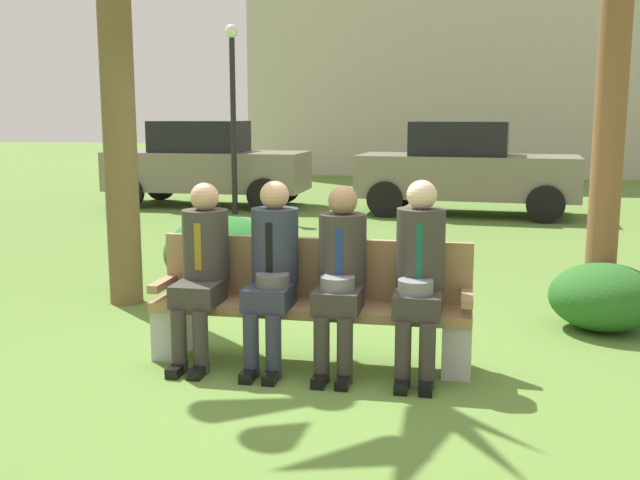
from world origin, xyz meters
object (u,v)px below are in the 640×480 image
at_px(seated_man_leftmost, 202,263).
at_px(seated_man_centerright, 340,269).
at_px(park_bench, 311,303).
at_px(seated_man_centerleft, 272,265).
at_px(parked_car_far, 465,169).
at_px(seated_man_rightmost, 419,269).
at_px(street_lamp, 233,99).
at_px(shrub_mid_lawn, 604,297).
at_px(building_backdrop, 454,17).
at_px(parked_car_near, 206,164).
at_px(shrub_near_bench, 223,253).

xyz_separation_m(seated_man_leftmost, seated_man_centerright, (1.02, -0.01, -0.01)).
relative_size(park_bench, seated_man_centerleft, 1.74).
xyz_separation_m(seated_man_centerright, parked_car_far, (0.87, 8.65, 0.11)).
height_order(seated_man_centerright, seated_man_rightmost, seated_man_rightmost).
relative_size(seated_man_rightmost, parked_car_far, 0.34).
relative_size(seated_man_centerleft, street_lamp, 0.40).
bearing_deg(seated_man_centerleft, shrub_mid_lawn, 28.56).
bearing_deg(street_lamp, seated_man_centerleft, -70.67).
xyz_separation_m(seated_man_centerright, building_backdrop, (0.39, 19.86, 4.16)).
bearing_deg(seated_man_leftmost, street_lamp, 105.84).
xyz_separation_m(seated_man_centerright, shrub_mid_lawn, (2.03, 1.38, -0.44)).
relative_size(seated_man_centerleft, parked_car_near, 0.34).
relative_size(seated_man_centerright, parked_car_far, 0.33).
xyz_separation_m(shrub_near_bench, shrub_mid_lawn, (3.62, -0.81, -0.10)).
bearing_deg(park_bench, parked_car_near, 114.02).
height_order(park_bench, shrub_near_bench, park_bench).
bearing_deg(street_lamp, shrub_near_bench, -73.75).
xyz_separation_m(seated_man_rightmost, building_backdrop, (-0.16, 19.86, 4.13)).
bearing_deg(parked_car_near, parked_car_far, -4.00).
bearing_deg(seated_man_centerleft, park_bench, 27.11).
bearing_deg(seated_man_rightmost, parked_car_far, 87.88).
bearing_deg(seated_man_centerright, shrub_near_bench, 126.21).
relative_size(park_bench, seated_man_centerright, 1.77).
bearing_deg(seated_man_centerleft, shrub_near_bench, 116.83).
bearing_deg(seated_man_rightmost, park_bench, 170.65).
height_order(parked_car_near, parked_car_far, same).
relative_size(seated_man_leftmost, shrub_near_bench, 1.07).
height_order(seated_man_centerleft, building_backdrop, building_backdrop).
xyz_separation_m(seated_man_centerleft, building_backdrop, (0.89, 19.86, 4.14)).
bearing_deg(parked_car_near, park_bench, -65.98).
height_order(park_bench, seated_man_rightmost, seated_man_rightmost).
height_order(parked_car_far, street_lamp, street_lamp).
bearing_deg(parked_car_far, parked_car_near, 176.00).
bearing_deg(street_lamp, seated_man_leftmost, -74.16).
distance_m(seated_man_centerright, parked_car_near, 9.94).
height_order(park_bench, shrub_mid_lawn, park_bench).
relative_size(seated_man_rightmost, street_lamp, 0.40).
bearing_deg(seated_man_centerright, parked_car_near, 114.96).
bearing_deg(shrub_near_bench, parked_car_far, 69.13).
distance_m(park_bench, shrub_near_bench, 2.46).
distance_m(park_bench, building_backdrop, 20.23).
distance_m(seated_man_leftmost, seated_man_centerright, 1.02).
xyz_separation_m(parked_car_near, parked_car_far, (5.06, -0.35, 0.00)).
bearing_deg(park_bench, seated_man_leftmost, -170.74).
bearing_deg(street_lamp, parked_car_far, 10.36).
distance_m(seated_man_centerleft, building_backdrop, 20.31).
xyz_separation_m(seated_man_leftmost, seated_man_rightmost, (1.57, -0.00, 0.02)).
xyz_separation_m(parked_car_far, building_backdrop, (-0.48, 11.21, 4.05)).
relative_size(street_lamp, building_backdrop, 0.27).
distance_m(seated_man_leftmost, street_lamp, 8.31).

